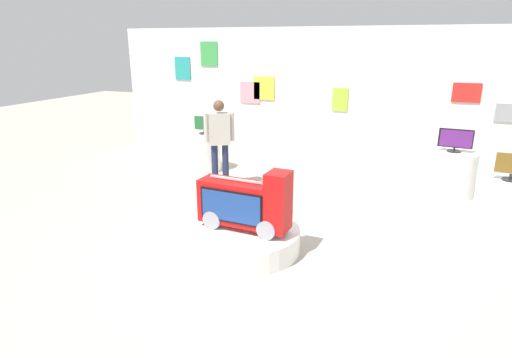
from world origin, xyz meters
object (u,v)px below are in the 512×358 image
at_px(display_pedestal_center_rear, 451,173).
at_px(tv_on_center_rear, 456,140).
at_px(display_pedestal_left_rear, 205,152).
at_px(display_pedestal_right_rear, 505,207).
at_px(main_display_pedestal, 244,239).
at_px(novelty_firetruck_tv, 246,205).
at_px(shopper_browsing_near_truck, 220,138).
at_px(tv_on_left_rear, 204,124).

height_order(display_pedestal_center_rear, tv_on_center_rear, tv_on_center_rear).
xyz_separation_m(display_pedestal_left_rear, display_pedestal_right_rear, (5.45, -1.39, 0.00)).
distance_m(main_display_pedestal, novelty_firetruck_tv, 0.49).
bearing_deg(tv_on_center_rear, novelty_firetruck_tv, -128.43).
height_order(main_display_pedestal, tv_on_center_rear, tv_on_center_rear).
relative_size(novelty_firetruck_tv, shopper_browsing_near_truck, 0.75).
bearing_deg(novelty_firetruck_tv, tv_on_center_rear, 51.57).
distance_m(display_pedestal_right_rear, shopper_browsing_near_truck, 4.70).
distance_m(display_pedestal_left_rear, display_pedestal_center_rear, 4.83).
bearing_deg(display_pedestal_right_rear, display_pedestal_center_rear, 112.29).
height_order(tv_on_left_rear, shopper_browsing_near_truck, shopper_browsing_near_truck).
distance_m(display_pedestal_center_rear, shopper_browsing_near_truck, 4.21).
xyz_separation_m(display_pedestal_center_rear, tv_on_center_rear, (0.00, -0.00, 0.61)).
bearing_deg(tv_on_left_rear, main_display_pedestal, -55.58).
distance_m(novelty_firetruck_tv, display_pedestal_right_rear, 3.73).
height_order(tv_on_left_rear, display_pedestal_right_rear, tv_on_left_rear).
bearing_deg(tv_on_left_rear, novelty_firetruck_tv, -55.37).
xyz_separation_m(display_pedestal_left_rear, tv_on_left_rear, (-0.00, -0.00, 0.60)).
bearing_deg(novelty_firetruck_tv, tv_on_left_rear, 124.63).
height_order(novelty_firetruck_tv, tv_on_left_rear, tv_on_left_rear).
bearing_deg(novelty_firetruck_tv, display_pedestal_right_rear, 28.93).
height_order(display_pedestal_left_rear, tv_on_left_rear, tv_on_left_rear).
xyz_separation_m(main_display_pedestal, novelty_firetruck_tv, (0.02, -0.01, 0.49)).
distance_m(display_pedestal_left_rear, shopper_browsing_near_truck, 1.37).
height_order(display_pedestal_center_rear, shopper_browsing_near_truck, shopper_browsing_near_truck).
bearing_deg(shopper_browsing_near_truck, display_pedestal_right_rear, -5.24).
bearing_deg(main_display_pedestal, display_pedestal_right_rear, 28.65).
xyz_separation_m(tv_on_center_rear, shopper_browsing_near_truck, (-4.03, -1.09, -0.04)).
bearing_deg(tv_on_center_rear, tv_on_left_rear, -178.42).
relative_size(tv_on_left_rear, display_pedestal_center_rear, 0.53).
bearing_deg(tv_on_left_rear, shopper_browsing_near_truck, -49.99).
relative_size(display_pedestal_left_rear, tv_on_center_rear, 1.40).
distance_m(main_display_pedestal, display_pedestal_right_rear, 3.74).
bearing_deg(tv_on_left_rear, display_pedestal_center_rear, 1.63).
bearing_deg(display_pedestal_center_rear, display_pedestal_right_rear, -67.71).
bearing_deg(novelty_firetruck_tv, display_pedestal_center_rear, 51.61).
xyz_separation_m(display_pedestal_left_rear, tv_on_center_rear, (4.83, 0.13, 0.61)).
bearing_deg(display_pedestal_left_rear, shopper_browsing_near_truck, -50.11).
xyz_separation_m(novelty_firetruck_tv, display_pedestal_right_rear, (3.25, 1.80, -0.24)).
distance_m(tv_on_center_rear, shopper_browsing_near_truck, 4.17).
bearing_deg(tv_on_left_rear, display_pedestal_left_rear, 87.79).
bearing_deg(display_pedestal_left_rear, main_display_pedestal, -55.62).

